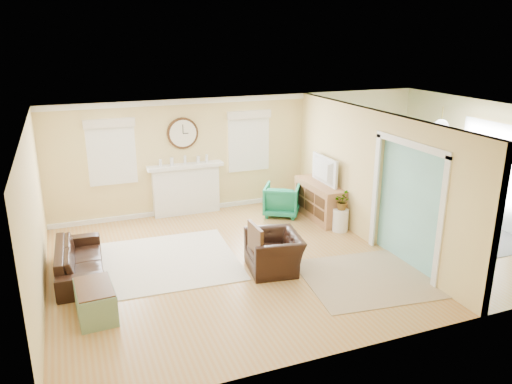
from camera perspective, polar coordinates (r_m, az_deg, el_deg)
floor at (r=9.56m, az=5.16°, el=-6.84°), size 9.00×9.00×0.00m
wall_back at (r=11.76m, az=-1.15°, el=4.64°), size 9.00×0.02×2.60m
wall_front at (r=6.73m, az=16.91°, el=-6.44°), size 9.00×0.02×2.60m
wall_left at (r=8.22m, az=-23.99°, el=-2.79°), size 0.02×6.00×2.60m
wall_right at (r=11.77m, az=25.43°, el=2.91°), size 0.02×6.00×2.60m
ceiling at (r=8.81m, az=5.63°, el=8.73°), size 9.00×6.00×0.02m
partition at (r=10.06m, az=12.42°, el=2.28°), size 0.17×6.00×2.60m
fireplace at (r=11.42m, az=-8.00°, el=0.41°), size 1.70×0.30×1.17m
wall_clock at (r=11.20m, az=-8.38°, el=6.66°), size 0.70×0.07×0.70m
window_left at (r=10.99m, az=-16.23°, el=4.91°), size 1.05×0.13×1.42m
window_right at (r=11.66m, az=-0.85°, el=6.33°), size 1.05×0.13×1.42m
french_doors at (r=11.78m, az=25.15°, el=1.95°), size 0.06×1.70×2.20m
pendant at (r=10.56m, az=20.39°, el=7.01°), size 0.30×0.30×0.55m
rug_cream at (r=9.28m, az=-10.94°, el=-7.85°), size 2.84×2.50×0.01m
rug_jute at (r=8.81m, az=13.25°, el=-9.48°), size 2.52×2.15×0.01m
rug_grey at (r=11.34m, az=20.05°, el=-3.82°), size 2.60×3.25×0.01m
sofa at (r=9.07m, az=-19.52°, el=-7.35°), size 0.81×1.93×0.55m
eames_chair at (r=8.74m, az=2.08°, el=-6.88°), size 1.01×1.12×0.65m
green_chair at (r=11.31m, az=2.97°, el=-0.92°), size 1.05×1.06×0.71m
trunk at (r=7.78m, az=-17.87°, el=-11.80°), size 0.56×0.87×0.49m
credenza at (r=11.20m, az=7.30°, el=-0.97°), size 0.53×1.56×0.80m
tv at (r=10.99m, az=7.36°, el=2.50°), size 0.14×1.05×0.61m
garden_stool at (r=10.57m, az=9.62°, el=-3.18°), size 0.32×0.32×0.47m
potted_plant at (r=10.42m, az=9.74°, el=-0.99°), size 0.40×0.42×0.38m
dining_table at (r=11.24m, az=20.21°, el=-2.43°), size 1.27×1.86×0.60m
dining_chair_n at (r=12.04m, az=16.81°, el=0.40°), size 0.44×0.44×0.91m
dining_chair_s at (r=10.32m, az=24.23°, el=-3.19°), size 0.48×0.48×0.95m
dining_chair_w at (r=10.67m, az=17.56°, el=-1.77°), size 0.52×0.52×0.94m
dining_chair_e at (r=11.57m, az=22.26°, el=-0.53°), size 0.50×0.50×1.02m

